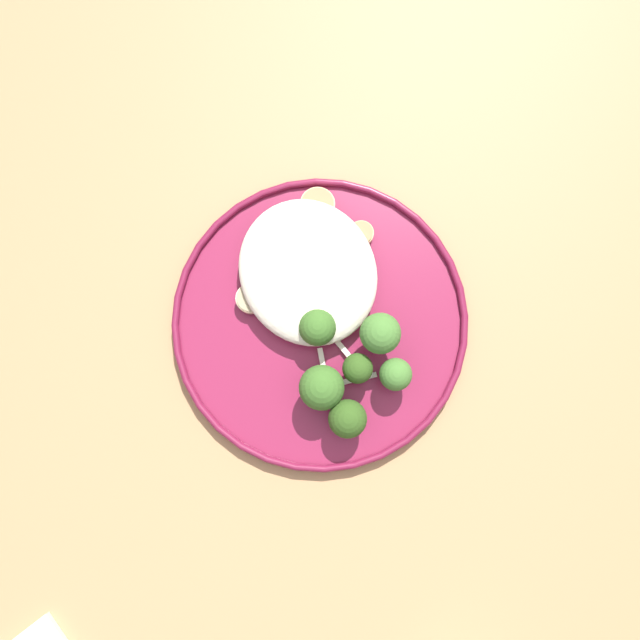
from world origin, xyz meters
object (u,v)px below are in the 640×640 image
object	(u,v)px
broccoli_floret_small_sprig	(317,328)
broccoli_floret_right_tilted	(395,375)
seared_scallop_center_golden	(251,299)
seared_scallop_large_seared	(361,234)
dinner_plate	(320,322)
seared_scallop_left_edge	(305,261)
broccoli_floret_front_edge	(349,418)
broccoli_floret_rear_charred	(322,388)
seared_scallop_tiny_bay	(283,238)
broccoli_floret_left_leaning	(380,334)
seared_scallop_right_edge	(280,294)
seared_scallop_rear_pale	(317,285)
seared_scallop_on_noodles	(318,205)
broccoli_floret_split_head	(358,369)

from	to	relation	value
broccoli_floret_small_sprig	broccoli_floret_right_tilted	size ratio (longest dim) A/B	1.00
seared_scallop_center_golden	seared_scallop_large_seared	size ratio (longest dim) A/B	1.18
dinner_plate	seared_scallop_left_edge	distance (m)	0.06
broccoli_floret_front_edge	broccoli_floret_rear_charred	xyz separation A→B (m)	(0.04, 0.01, 0.01)
seared_scallop_tiny_bay	seared_scallop_large_seared	size ratio (longest dim) A/B	1.19
seared_scallop_tiny_bay	broccoli_floret_left_leaning	size ratio (longest dim) A/B	0.48
seared_scallop_center_golden	broccoli_floret_small_sprig	bearing A→B (deg)	-139.79
seared_scallop_right_edge	broccoli_floret_small_sprig	distance (m)	0.05
seared_scallop_center_golden	broccoli_floret_left_leaning	size ratio (longest dim) A/B	0.47
broccoli_floret_left_leaning	seared_scallop_rear_pale	bearing A→B (deg)	24.19
seared_scallop_center_golden	seared_scallop_tiny_bay	size ratio (longest dim) A/B	0.99
seared_scallop_center_golden	seared_scallop_right_edge	world-z (taller)	seared_scallop_right_edge
dinner_plate	seared_scallop_on_noodles	bearing A→B (deg)	-23.10
seared_scallop_center_golden	seared_scallop_on_noodles	xyz separation A→B (m)	(0.06, -0.10, 0.00)
broccoli_floret_right_tilted	seared_scallop_rear_pale	bearing A→B (deg)	15.25
seared_scallop_large_seared	seared_scallop_right_edge	bearing A→B (deg)	102.58
seared_scallop_large_seared	broccoli_floret_left_leaning	xyz separation A→B (m)	(-0.10, 0.03, 0.03)
seared_scallop_rear_pale	seared_scallop_right_edge	bearing A→B (deg)	78.53
seared_scallop_rear_pale	broccoli_floret_left_leaning	distance (m)	0.08
broccoli_floret_front_edge	broccoli_floret_right_tilted	xyz separation A→B (m)	(0.02, -0.06, -0.00)
seared_scallop_center_golden	broccoli_floret_left_leaning	world-z (taller)	broccoli_floret_left_leaning
seared_scallop_tiny_bay	seared_scallop_right_edge	distance (m)	0.06
broccoli_floret_front_edge	seared_scallop_on_noodles	bearing A→B (deg)	-16.52
seared_scallop_large_seared	broccoli_floret_front_edge	xyz separation A→B (m)	(-0.16, 0.09, 0.02)
seared_scallop_center_golden	seared_scallop_on_noodles	size ratio (longest dim) A/B	0.83
seared_scallop_right_edge	broccoli_floret_front_edge	xyz separation A→B (m)	(-0.14, -0.01, 0.02)
seared_scallop_rear_pale	broccoli_floret_rear_charred	size ratio (longest dim) A/B	0.39
seared_scallop_rear_pale	seared_scallop_tiny_bay	bearing A→B (deg)	11.01
seared_scallop_right_edge	broccoli_floret_right_tilted	distance (m)	0.14
broccoli_floret_small_sprig	seared_scallop_large_seared	bearing A→B (deg)	-48.49
broccoli_floret_rear_charred	seared_scallop_tiny_bay	bearing A→B (deg)	-10.01
dinner_plate	broccoli_floret_small_sprig	bearing A→B (deg)	141.68
seared_scallop_center_golden	broccoli_floret_front_edge	distance (m)	0.15
dinner_plate	seared_scallop_tiny_bay	size ratio (longest dim) A/B	9.87
dinner_plate	broccoli_floret_rear_charred	distance (m)	0.08
seared_scallop_large_seared	broccoli_floret_right_tilted	xyz separation A→B (m)	(-0.14, 0.03, 0.02)
seared_scallop_rear_pale	broccoli_floret_split_head	bearing A→B (deg)	-179.70
broccoli_floret_small_sprig	seared_scallop_on_noodles	bearing A→B (deg)	-24.33
broccoli_floret_split_head	broccoli_floret_right_tilted	bearing A→B (deg)	-123.58
seared_scallop_center_golden	seared_scallop_left_edge	bearing A→B (deg)	-79.07
dinner_plate	broccoli_floret_small_sprig	xyz separation A→B (m)	(-0.01, 0.01, 0.03)
seared_scallop_center_golden	broccoli_floret_rear_charred	distance (m)	0.11
broccoli_floret_left_leaning	broccoli_floret_front_edge	world-z (taller)	broccoli_floret_left_leaning
seared_scallop_rear_pale	broccoli_floret_rear_charred	bearing A→B (deg)	158.09
broccoli_floret_right_tilted	broccoli_floret_rear_charred	xyz separation A→B (m)	(0.02, 0.07, 0.01)
seared_scallop_tiny_bay	seared_scallop_large_seared	world-z (taller)	seared_scallop_large_seared
dinner_plate	broccoli_floret_right_tilted	size ratio (longest dim) A/B	6.22
seared_scallop_left_edge	broccoli_floret_left_leaning	bearing A→B (deg)	-161.38
seared_scallop_large_seared	seared_scallop_left_edge	bearing A→B (deg)	92.31
broccoli_floret_right_tilted	broccoli_floret_rear_charred	distance (m)	0.07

